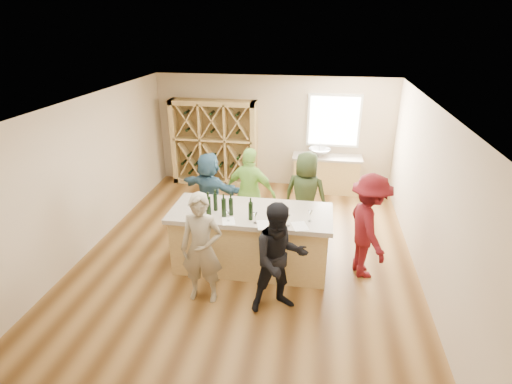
% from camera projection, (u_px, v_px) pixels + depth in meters
% --- Properties ---
extents(floor, '(6.00, 7.00, 0.10)m').
position_uv_depth(floor, '(249.00, 254.00, 7.58)').
color(floor, brown).
rests_on(floor, ground).
extents(ceiling, '(6.00, 7.00, 0.10)m').
position_uv_depth(ceiling, '(248.00, 100.00, 6.42)').
color(ceiling, white).
rests_on(ceiling, ground).
extents(wall_back, '(6.00, 0.10, 2.80)m').
position_uv_depth(wall_back, '(273.00, 131.00, 10.21)').
color(wall_back, '#C5AE8E').
rests_on(wall_back, ground).
extents(wall_front, '(6.00, 0.10, 2.80)m').
position_uv_depth(wall_front, '(182.00, 323.00, 3.79)').
color(wall_front, '#C5AE8E').
rests_on(wall_front, ground).
extents(wall_left, '(0.10, 7.00, 2.80)m').
position_uv_depth(wall_left, '(88.00, 173.00, 7.45)').
color(wall_left, '#C5AE8E').
rests_on(wall_left, ground).
extents(wall_right, '(0.10, 7.00, 2.80)m').
position_uv_depth(wall_right, '(431.00, 194.00, 6.55)').
color(wall_right, '#C5AE8E').
rests_on(wall_right, ground).
extents(window_frame, '(1.30, 0.06, 1.30)m').
position_uv_depth(window_frame, '(334.00, 121.00, 9.78)').
color(window_frame, white).
rests_on(window_frame, wall_back).
extents(window_pane, '(1.18, 0.01, 1.18)m').
position_uv_depth(window_pane, '(334.00, 121.00, 9.75)').
color(window_pane, white).
rests_on(window_pane, wall_back).
extents(wine_rack, '(2.20, 0.45, 2.20)m').
position_uv_depth(wine_rack, '(214.00, 143.00, 10.30)').
color(wine_rack, tan).
rests_on(wine_rack, floor).
extents(back_counter_base, '(1.60, 0.58, 0.86)m').
position_uv_depth(back_counter_base, '(326.00, 175.00, 10.08)').
color(back_counter_base, tan).
rests_on(back_counter_base, floor).
extents(back_counter_top, '(1.70, 0.62, 0.06)m').
position_uv_depth(back_counter_top, '(327.00, 157.00, 9.89)').
color(back_counter_top, '#A69987').
rests_on(back_counter_top, back_counter_base).
extents(sink, '(0.54, 0.54, 0.19)m').
position_uv_depth(sink, '(319.00, 152.00, 9.87)').
color(sink, silver).
rests_on(sink, back_counter_top).
extents(faucet, '(0.02, 0.02, 0.30)m').
position_uv_depth(faucet, '(320.00, 148.00, 10.01)').
color(faucet, silver).
rests_on(faucet, back_counter_top).
extents(tasting_counter_base, '(2.60, 1.00, 1.00)m').
position_uv_depth(tasting_counter_base, '(251.00, 241.00, 6.94)').
color(tasting_counter_base, tan).
rests_on(tasting_counter_base, floor).
extents(tasting_counter_top, '(2.72, 1.12, 0.08)m').
position_uv_depth(tasting_counter_top, '(251.00, 213.00, 6.72)').
color(tasting_counter_top, '#A69987').
rests_on(tasting_counter_top, tasting_counter_base).
extents(wine_bottle_a, '(0.08, 0.08, 0.28)m').
position_uv_depth(wine_bottle_a, '(199.00, 204.00, 6.62)').
color(wine_bottle_a, black).
rests_on(wine_bottle_a, tasting_counter_top).
extents(wine_bottle_b, '(0.10, 0.10, 0.33)m').
position_uv_depth(wine_bottle_b, '(208.00, 207.00, 6.48)').
color(wine_bottle_b, black).
rests_on(wine_bottle_b, tasting_counter_top).
extents(wine_bottle_c, '(0.09, 0.09, 0.29)m').
position_uv_depth(wine_bottle_c, '(215.00, 203.00, 6.68)').
color(wine_bottle_c, black).
rests_on(wine_bottle_c, tasting_counter_top).
extents(wine_bottle_d, '(0.08, 0.08, 0.31)m').
position_uv_depth(wine_bottle_d, '(224.00, 208.00, 6.46)').
color(wine_bottle_d, black).
rests_on(wine_bottle_d, tasting_counter_top).
extents(wine_bottle_e, '(0.09, 0.09, 0.29)m').
position_uv_depth(wine_bottle_e, '(231.00, 207.00, 6.52)').
color(wine_bottle_e, black).
rests_on(wine_bottle_e, tasting_counter_top).
extents(wine_glass_a, '(0.08, 0.08, 0.18)m').
position_uv_depth(wine_glass_a, '(228.00, 216.00, 6.34)').
color(wine_glass_a, white).
rests_on(wine_glass_a, tasting_counter_top).
extents(wine_glass_b, '(0.08, 0.08, 0.18)m').
position_uv_depth(wine_glass_b, '(255.00, 218.00, 6.28)').
color(wine_glass_b, white).
rests_on(wine_glass_b, tasting_counter_top).
extents(wine_glass_c, '(0.09, 0.09, 0.20)m').
position_uv_depth(wine_glass_c, '(288.00, 220.00, 6.19)').
color(wine_glass_c, white).
rests_on(wine_glass_c, tasting_counter_top).
extents(wine_glass_e, '(0.08, 0.08, 0.19)m').
position_uv_depth(wine_glass_e, '(310.00, 216.00, 6.33)').
color(wine_glass_e, white).
rests_on(wine_glass_e, tasting_counter_top).
extents(tasting_menu_a, '(0.27, 0.32, 0.00)m').
position_uv_depth(tasting_menu_a, '(228.00, 221.00, 6.37)').
color(tasting_menu_a, white).
rests_on(tasting_menu_a, tasting_counter_top).
extents(tasting_menu_b, '(0.31, 0.37, 0.00)m').
position_uv_depth(tasting_menu_b, '(265.00, 225.00, 6.26)').
color(tasting_menu_b, white).
rests_on(tasting_menu_b, tasting_counter_top).
extents(tasting_menu_c, '(0.31, 0.36, 0.00)m').
position_uv_depth(tasting_menu_c, '(300.00, 226.00, 6.22)').
color(tasting_menu_c, white).
rests_on(tasting_menu_c, tasting_counter_top).
extents(person_near_left, '(0.65, 0.48, 1.78)m').
position_uv_depth(person_near_left, '(202.00, 249.00, 5.97)').
color(person_near_left, gray).
rests_on(person_near_left, floor).
extents(person_near_right, '(0.96, 0.75, 1.73)m').
position_uv_depth(person_near_right, '(280.00, 259.00, 5.76)').
color(person_near_right, black).
rests_on(person_near_right, floor).
extents(person_server, '(0.83, 1.28, 1.82)m').
position_uv_depth(person_server, '(368.00, 226.00, 6.57)').
color(person_server, '#590F14').
rests_on(person_server, floor).
extents(person_far_mid, '(1.16, 0.79, 1.81)m').
position_uv_depth(person_far_mid, '(250.00, 192.00, 7.86)').
color(person_far_mid, '#8CC64C').
rests_on(person_far_mid, floor).
extents(person_far_right, '(0.97, 0.75, 1.77)m').
position_uv_depth(person_far_right, '(305.00, 196.00, 7.78)').
color(person_far_right, '#263319').
rests_on(person_far_right, floor).
extents(person_far_left, '(1.60, 1.03, 1.63)m').
position_uv_depth(person_far_left, '(210.00, 191.00, 8.17)').
color(person_far_left, '#335972').
rests_on(person_far_left, floor).
extents(wine_bottle_f, '(0.07, 0.07, 0.30)m').
position_uv_depth(wine_bottle_f, '(251.00, 211.00, 6.37)').
color(wine_bottle_f, black).
rests_on(wine_bottle_f, tasting_counter_top).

